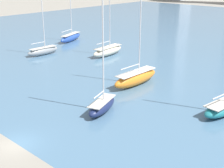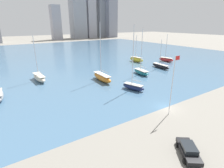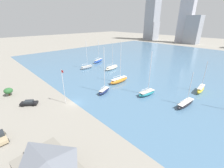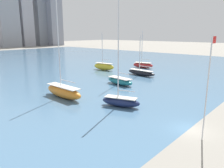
% 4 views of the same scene
% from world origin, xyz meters
% --- Properties ---
extents(ground_plane, '(500.00, 500.00, 0.00)m').
position_xyz_m(ground_plane, '(0.00, 0.00, 0.00)').
color(ground_plane, gray).
extents(harbor_water, '(180.00, 140.00, 0.00)m').
position_xyz_m(harbor_water, '(0.00, 70.00, 0.00)').
color(harbor_water, '#476B89').
rests_on(harbor_water, ground_plane).
extents(flag_pole, '(1.24, 0.14, 11.02)m').
position_xyz_m(flag_pole, '(-1.57, -2.08, 6.00)').
color(flag_pole, silver).
rests_on(flag_pole, ground_plane).
extents(distant_city_skyline, '(189.21, 25.69, 69.00)m').
position_xyz_m(distant_city_skyline, '(9.46, 168.78, 27.22)').
color(distant_city_skyline, '#8E939E').
rests_on(distant_city_skyline, ground_plane).
extents(sailboat_teal, '(3.44, 7.62, 15.00)m').
position_xyz_m(sailboat_teal, '(12.32, 20.95, 0.91)').
color(sailboat_teal, '#1E757F').
rests_on(sailboat_teal, harbor_water).
extents(sailboat_black, '(2.67, 8.91, 10.53)m').
position_xyz_m(sailboat_black, '(24.39, 23.49, 0.82)').
color(sailboat_black, black).
rests_on(sailboat_black, harbor_water).
extents(sailboat_red, '(3.65, 7.01, 11.79)m').
position_xyz_m(sailboat_red, '(35.44, 30.32, 0.99)').
color(sailboat_red, '#B72828').
rests_on(sailboat_red, harbor_water).
extents(sailboat_navy, '(3.81, 6.44, 16.05)m').
position_xyz_m(sailboat_navy, '(0.93, 11.37, 0.98)').
color(sailboat_navy, '#19234C').
rests_on(sailboat_navy, harbor_water).
extents(sailboat_cream, '(2.88, 8.91, 12.94)m').
position_xyz_m(sailboat_cream, '(-17.53, 32.29, 1.01)').
color(sailboat_cream, beige).
rests_on(sailboat_cream, harbor_water).
extents(sailboat_yellow, '(2.56, 7.55, 11.29)m').
position_xyz_m(sailboat_yellow, '(24.02, 37.08, 1.17)').
color(sailboat_yellow, yellow).
rests_on(sailboat_yellow, harbor_water).
extents(sailboat_orange, '(2.40, 9.42, 16.50)m').
position_xyz_m(sailboat_orange, '(-2.08, 21.98, 1.17)').
color(sailboat_orange, orange).
rests_on(sailboat_orange, harbor_water).
extents(parked_sedan_black, '(4.37, 4.99, 1.49)m').
position_xyz_m(parked_sedan_black, '(-8.25, -10.66, 0.78)').
color(parked_sedan_black, black).
rests_on(parked_sedan_black, ground_plane).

